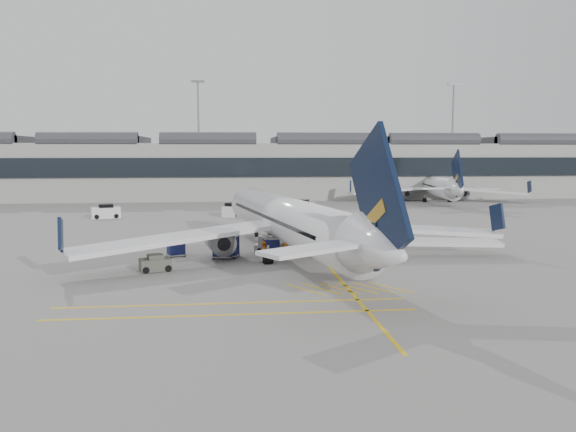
{
  "coord_description": "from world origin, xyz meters",
  "views": [
    {
      "loc": [
        1.91,
        -44.51,
        9.49
      ],
      "look_at": [
        6.83,
        2.78,
        4.0
      ],
      "focal_mm": 35.0,
      "sensor_mm": 36.0,
      "label": 1
    }
  ],
  "objects": [
    {
      "name": "ramp_agent_b",
      "position": [
        4.72,
        2.9,
        0.91
      ],
      "size": [
        1.1,
        1.01,
        1.82
      ],
      "primitive_type": "imported",
      "rotation": [
        0.0,
        0.0,
        3.6
      ],
      "color": "orange",
      "rests_on": "ground"
    },
    {
      "name": "service_van_left",
      "position": [
        -15.74,
        37.33,
        0.91
      ],
      "size": [
        4.35,
        2.97,
        2.03
      ],
      "rotation": [
        0.0,
        0.0,
        0.27
      ],
      "color": "silver",
      "rests_on": "ground"
    },
    {
      "name": "apron_markings",
      "position": [
        10.0,
        10.0,
        0.01
      ],
      "size": [
        0.25,
        60.0,
        0.01
      ],
      "primitive_type": "cube",
      "color": "gold",
      "rests_on": "ground"
    },
    {
      "name": "safety_cone_nose",
      "position": [
        9.48,
        19.48,
        0.26
      ],
      "size": [
        0.38,
        0.38,
        0.52
      ],
      "primitive_type": "cone",
      "color": "#F24C0A",
      "rests_on": "ground"
    },
    {
      "name": "ramp_agent_a",
      "position": [
        6.75,
        4.65,
        0.86
      ],
      "size": [
        0.75,
        0.68,
        1.71
      ],
      "primitive_type": "imported",
      "rotation": [
        0.0,
        0.0,
        0.56
      ],
      "color": "#DB640B",
      "rests_on": "ground"
    },
    {
      "name": "baggage_cart_c",
      "position": [
        1.23,
        5.13,
        0.99
      ],
      "size": [
        1.98,
        1.73,
        1.85
      ],
      "rotation": [
        0.0,
        0.0,
        -0.17
      ],
      "color": "gray",
      "rests_on": "ground"
    },
    {
      "name": "light_masts",
      "position": [
        -1.67,
        86.0,
        14.49
      ],
      "size": [
        113.0,
        0.6,
        25.45
      ],
      "color": "slate",
      "rests_on": "ground"
    },
    {
      "name": "airliner_far",
      "position": [
        40.92,
        58.75,
        2.89
      ],
      "size": [
        33.55,
        36.87,
        9.83
      ],
      "rotation": [
        0.0,
        0.0,
        -0.13
      ],
      "color": "white",
      "rests_on": "ground"
    },
    {
      "name": "baggage_cart_a",
      "position": [
        5.65,
        6.16,
        0.87
      ],
      "size": [
        1.57,
        1.3,
        1.62
      ],
      "rotation": [
        0.0,
        0.0,
        0.03
      ],
      "color": "gray",
      "rests_on": "ground"
    },
    {
      "name": "pushback_tug",
      "position": [
        -4.05,
        0.21,
        0.6
      ],
      "size": [
        2.74,
        2.12,
        1.35
      ],
      "rotation": [
        0.0,
        0.0,
        0.31
      ],
      "color": "#4F5246",
      "rests_on": "ground"
    },
    {
      "name": "terminal",
      "position": [
        0.0,
        71.93,
        6.14
      ],
      "size": [
        200.0,
        20.45,
        12.4
      ],
      "color": "#9E9E99",
      "rests_on": "ground"
    },
    {
      "name": "baggage_cart_d",
      "position": [
        -3.02,
        6.49,
        0.87
      ],
      "size": [
        1.9,
        1.74,
        1.62
      ],
      "rotation": [
        0.0,
        0.0,
        0.37
      ],
      "color": "gray",
      "rests_on": "ground"
    },
    {
      "name": "safety_cone_engine",
      "position": [
        12.91,
        3.31,
        0.26
      ],
      "size": [
        0.37,
        0.37,
        0.52
      ],
      "primitive_type": "cone",
      "color": "#F24C0A",
      "rests_on": "ground"
    },
    {
      "name": "ground",
      "position": [
        0.0,
        0.0,
        0.0
      ],
      "size": [
        220.0,
        220.0,
        0.0
      ],
      "primitive_type": "plane",
      "color": "gray",
      "rests_on": "ground"
    },
    {
      "name": "airliner_main",
      "position": [
        7.31,
        4.6,
        3.3
      ],
      "size": [
        37.96,
        41.86,
        11.24
      ],
      "rotation": [
        0.0,
        0.0,
        0.19
      ],
      "color": "white",
      "rests_on": "ground"
    },
    {
      "name": "service_van_right",
      "position": [
        13.38,
        43.67,
        0.85
      ],
      "size": [
        4.1,
        3.11,
        1.89
      ],
      "rotation": [
        0.0,
        0.0,
        -0.39
      ],
      "color": "silver",
      "rests_on": "ground"
    },
    {
      "name": "baggage_cart_b",
      "position": [
        1.69,
        5.64,
        1.06
      ],
      "size": [
        2.26,
        2.05,
        1.97
      ],
      "rotation": [
        0.0,
        0.0,
        -0.31
      ],
      "color": "gray",
      "rests_on": "ground"
    },
    {
      "name": "belt_loader",
      "position": [
        6.06,
        7.89,
        0.56
      ],
      "size": [
        4.85,
        2.37,
        1.92
      ],
      "rotation": [
        0.0,
        0.0,
        -0.23
      ],
      "color": "beige",
      "rests_on": "ground"
    },
    {
      "name": "service_van_mid",
      "position": [
        2.34,
        37.91,
        0.9
      ],
      "size": [
        3.27,
        4.35,
        2.0
      ],
      "rotation": [
        0.0,
        0.0,
        1.19
      ],
      "color": "silver",
      "rests_on": "ground"
    }
  ]
}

